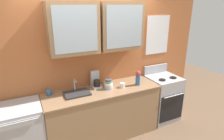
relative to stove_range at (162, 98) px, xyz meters
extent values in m
plane|color=brown|center=(-1.35, 0.00, -0.47)|extent=(10.00, 10.00, 0.00)
cube|color=#B76638|center=(-1.35, 0.37, 0.97)|extent=(4.49, 0.10, 2.88)
cube|color=#93704C|center=(-1.75, 0.15, 1.50)|extent=(0.76, 0.35, 0.79)
cube|color=#9EADB7|center=(-1.75, -0.03, 1.50)|extent=(0.65, 0.01, 0.67)
cube|color=#93704C|center=(-0.95, 0.15, 1.50)|extent=(0.76, 0.35, 0.79)
cube|color=#9EADB7|center=(-0.95, -0.03, 1.50)|extent=(0.65, 0.01, 0.67)
cube|color=white|center=(0.02, 0.32, 1.26)|extent=(0.54, 0.01, 0.76)
cube|color=#93704C|center=(-1.35, 0.00, -0.02)|extent=(1.99, 0.63, 0.90)
cube|color=#8C6B4C|center=(-1.35, 0.00, 0.44)|extent=(2.01, 0.65, 0.03)
cube|color=#ADAFB5|center=(0.00, 0.00, -0.01)|extent=(0.61, 0.59, 0.93)
cube|color=black|center=(0.00, -0.30, -0.08)|extent=(0.56, 0.01, 0.56)
cylinder|color=#ADAFB5|center=(0.00, -0.33, 0.20)|extent=(0.49, 0.02, 0.02)
cube|color=#ADAFB5|center=(0.00, 0.28, 0.55)|extent=(0.58, 0.04, 0.18)
cylinder|color=black|center=(-0.14, -0.11, 0.47)|extent=(0.13, 0.13, 0.02)
cylinder|color=black|center=(0.14, -0.11, 0.47)|extent=(0.13, 0.13, 0.02)
cube|color=#2D2D30|center=(-1.79, 0.02, 0.47)|extent=(0.41, 0.30, 0.03)
cylinder|color=#ADAFB5|center=(-1.79, 0.14, 0.58)|extent=(0.02, 0.02, 0.18)
cylinder|color=#ADAFB5|center=(-1.79, 0.08, 0.67)|extent=(0.02, 0.12, 0.02)
cylinder|color=#8CB7E0|center=(-1.23, 0.01, 0.48)|extent=(0.16, 0.16, 0.04)
cylinder|color=#E0AD7F|center=(-1.23, 0.01, 0.51)|extent=(0.15, 0.15, 0.04)
cylinder|color=white|center=(-1.23, 0.01, 0.54)|extent=(0.14, 0.14, 0.05)
cylinder|color=#669972|center=(-1.23, 0.01, 0.57)|extent=(0.13, 0.13, 0.04)
cylinder|color=#4C4C54|center=(-1.23, 0.01, 0.61)|extent=(0.12, 0.12, 0.05)
cylinder|color=#33598C|center=(-0.68, -0.08, 0.55)|extent=(0.09, 0.09, 0.19)
sphere|color=#D8333F|center=(-0.68, -0.08, 0.68)|extent=(0.08, 0.08, 0.08)
cylinder|color=#38608C|center=(-2.20, 0.19, 0.51)|extent=(0.08, 0.08, 0.10)
torus|color=#38608C|center=(-2.15, 0.19, 0.52)|extent=(0.06, 0.01, 0.06)
cylinder|color=silver|center=(-0.99, -0.06, 0.50)|extent=(0.09, 0.09, 0.08)
torus|color=silver|center=(-0.94, -0.06, 0.50)|extent=(0.05, 0.01, 0.05)
cube|color=#ADAFB5|center=(-2.65, 0.00, -0.01)|extent=(0.61, 0.59, 0.93)
cylinder|color=#ADAFB5|center=(-2.65, -0.33, 0.40)|extent=(0.46, 0.02, 0.02)
cube|color=#B7B7BC|center=(-1.40, 0.14, 0.47)|extent=(0.17, 0.20, 0.03)
cylinder|color=black|center=(-1.40, 0.12, 0.54)|extent=(0.11, 0.11, 0.11)
cube|color=#B7B7BC|center=(-1.40, 0.21, 0.62)|extent=(0.15, 0.06, 0.26)
camera|label=1|loc=(-2.50, -2.75, 1.84)|focal=30.61mm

